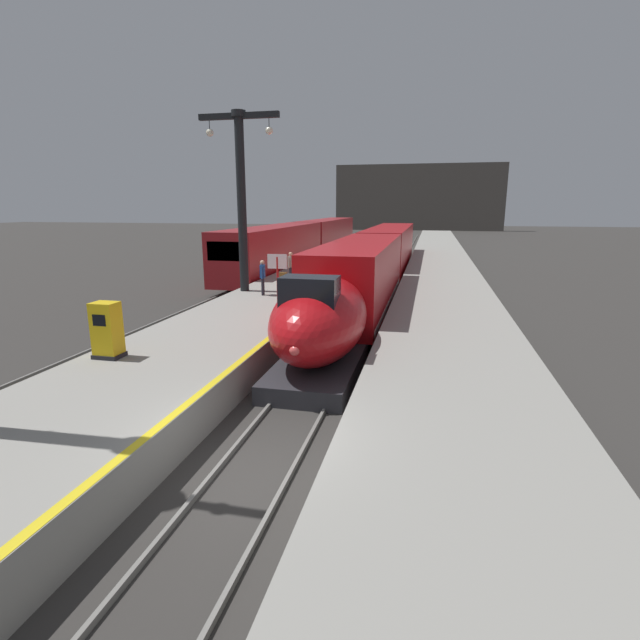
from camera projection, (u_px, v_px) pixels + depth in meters
name	position (u px, v px, depth m)	size (l,w,h in m)	color
ground_plane	(250.00, 480.00, 9.51)	(260.00, 260.00, 0.00)	#33302D
platform_left	(323.00, 275.00, 33.74)	(4.80, 110.00, 1.05)	gray
platform_right	(442.00, 279.00, 31.98)	(4.80, 110.00, 1.05)	gray
platform_left_safety_stripe	(355.00, 269.00, 33.12)	(0.20, 107.80, 0.01)	yellow
rail_main_left	(374.00, 278.00, 35.74)	(0.08, 110.00, 0.12)	slate
rail_main_right	(394.00, 278.00, 35.41)	(0.08, 110.00, 0.12)	slate
rail_secondary_left	(270.00, 274.00, 37.50)	(0.08, 110.00, 0.12)	slate
rail_secondary_right	(289.00, 275.00, 37.17)	(0.08, 110.00, 0.12)	slate
highspeed_train_main	(376.00, 262.00, 29.48)	(2.92, 37.54, 3.60)	#B20F14
regional_train_adjacent	(306.00, 240.00, 44.67)	(2.85, 36.60, 3.80)	maroon
station_column_mid	(241.00, 185.00, 23.38)	(4.00, 0.68, 8.59)	black
passenger_near_edge	(291.00, 265.00, 27.15)	(0.28, 0.56, 1.69)	#23232D
passenger_mid_platform	(263.00, 275.00, 23.14)	(0.29, 0.56, 1.69)	#23232D
rolling_suitcase	(283.00, 278.00, 26.93)	(0.40, 0.22, 0.98)	brown
ticket_machine_yellow	(107.00, 332.00, 13.60)	(0.76, 0.62, 1.60)	yellow
departure_info_board	(277.00, 268.00, 21.54)	(0.90, 0.10, 2.12)	maroon
terminus_back_wall	(418.00, 198.00, 104.63)	(36.00, 2.00, 14.00)	#4C4742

